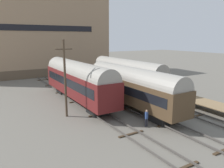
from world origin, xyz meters
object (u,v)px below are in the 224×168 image
train_car_maroon (78,79)px  bench (180,92)px  person_worker (147,117)px  train_car_brown (131,85)px  utility_pole (65,78)px  train_car_green (126,73)px

train_car_maroon → bench: (11.25, -7.46, -1.62)m
train_car_maroon → person_worker: bearing=-78.4°
train_car_brown → utility_pole: bearing=170.4°
train_car_green → bench: 9.32m
person_worker → train_car_maroon: bearing=101.6°
train_car_green → utility_pole: (-12.16, -6.11, 1.37)m
train_car_maroon → train_car_green: train_car_maroon is taller
train_car_brown → person_worker: size_ratio=9.61×
bench → train_car_green: bearing=105.1°
bench → person_worker: size_ratio=0.83×
train_car_green → bench: bearing=-74.9°
utility_pole → bench: bearing=-10.8°
person_worker → utility_pole: (-5.64, 6.69, 3.29)m
train_car_maroon → utility_pole: bearing=-125.1°
train_car_maroon → train_car_brown: size_ratio=1.08×
train_car_maroon → bench: size_ratio=12.42×
utility_pole → train_car_green: bearing=26.7°
train_car_brown → train_car_green: bearing=59.1°
utility_pole → train_car_brown: bearing=-9.6°
train_car_maroon → train_car_green: bearing=9.1°
train_car_maroon → person_worker: 11.80m
train_car_green → person_worker: 14.49m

